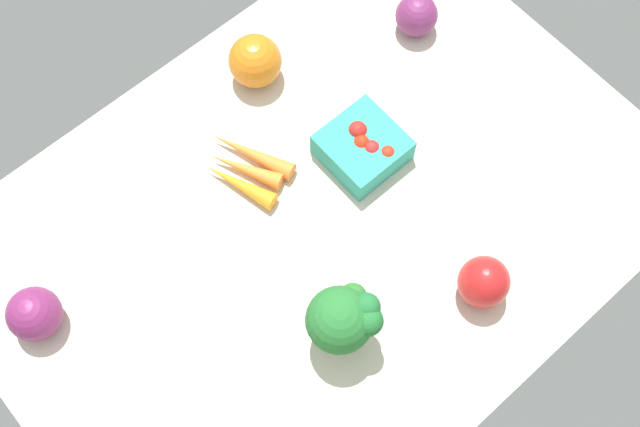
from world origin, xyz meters
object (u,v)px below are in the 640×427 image
at_px(carrot_bunch, 246,168).
at_px(heirloom_tomato_orange, 255,61).
at_px(red_onion_center, 34,314).
at_px(red_onion_near_basket, 417,15).
at_px(bell_pepper_red, 484,282).
at_px(berry_basket, 363,147).
at_px(broccoli_head, 345,318).

relative_size(carrot_bunch, heirloom_tomato_orange, 1.89).
relative_size(red_onion_center, red_onion_near_basket, 1.10).
bearing_deg(bell_pepper_red, berry_basket, -94.50).
bearing_deg(red_onion_near_basket, broccoli_head, 35.54).
xyz_separation_m(carrot_bunch, red_onion_near_basket, (-0.39, -0.02, 0.02)).
xyz_separation_m(broccoli_head, carrot_bunch, (-0.06, -0.30, -0.07)).
height_order(broccoli_head, red_onion_center, broccoli_head).
height_order(berry_basket, bell_pepper_red, bell_pepper_red).
xyz_separation_m(broccoli_head, red_onion_center, (0.32, -0.30, -0.04)).
bearing_deg(heirloom_tomato_orange, bell_pepper_red, 91.23).
bearing_deg(red_onion_near_basket, berry_basket, 27.70).
bearing_deg(carrot_bunch, berry_basket, 148.29).
xyz_separation_m(berry_basket, carrot_bunch, (0.16, -0.10, -0.01)).
distance_m(red_onion_center, red_onion_near_basket, 0.77).
height_order(berry_basket, carrot_bunch, berry_basket).
height_order(broccoli_head, bell_pepper_red, broccoli_head).
height_order(red_onion_center, heirloom_tomato_orange, heirloom_tomato_orange).
xyz_separation_m(berry_basket, red_onion_center, (0.54, -0.11, 0.01)).
height_order(red_onion_near_basket, heirloom_tomato_orange, heirloom_tomato_orange).
bearing_deg(red_onion_center, red_onion_near_basket, -178.86).
height_order(broccoli_head, berry_basket, broccoli_head).
distance_m(broccoli_head, berry_basket, 0.30).
bearing_deg(bell_pepper_red, carrot_bunch, -70.25).
relative_size(carrot_bunch, red_onion_near_basket, 2.31).
bearing_deg(red_onion_center, broccoli_head, 136.59).
bearing_deg(carrot_bunch, bell_pepper_red, 109.75).
xyz_separation_m(berry_basket, red_onion_near_basket, (-0.23, -0.12, 0.01)).
xyz_separation_m(broccoli_head, berry_basket, (-0.22, -0.20, -0.05)).
height_order(berry_basket, red_onion_near_basket, red_onion_near_basket).
bearing_deg(red_onion_near_basket, bell_pepper_red, 57.88).
height_order(carrot_bunch, red_onion_near_basket, red_onion_near_basket).
height_order(bell_pepper_red, red_onion_center, bell_pepper_red).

